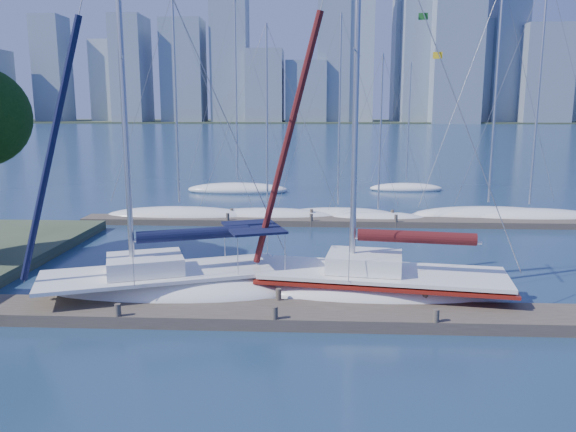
{
  "coord_description": "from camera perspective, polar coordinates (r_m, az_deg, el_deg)",
  "views": [
    {
      "loc": [
        1.24,
        -17.55,
        6.85
      ],
      "look_at": [
        0.17,
        4.0,
        2.76
      ],
      "focal_mm": 35.0,
      "sensor_mm": 36.0,
      "label": 1
    }
  ],
  "objects": [
    {
      "name": "ground",
      "position": [
        18.88,
        -1.15,
        -10.55
      ],
      "size": [
        700.0,
        700.0,
        0.0
      ],
      "primitive_type": "plane",
      "color": "#17314B",
      "rests_on": "ground"
    },
    {
      "name": "near_dock",
      "position": [
        18.81,
        -1.15,
        -9.98
      ],
      "size": [
        26.0,
        2.0,
        0.4
      ],
      "primitive_type": "cube",
      "color": "#443B32",
      "rests_on": "ground"
    },
    {
      "name": "far_dock",
      "position": [
        34.22,
        4.06,
        -0.55
      ],
      "size": [
        30.0,
        1.8,
        0.36
      ],
      "primitive_type": "cube",
      "color": "#443B32",
      "rests_on": "ground"
    },
    {
      "name": "far_shore",
      "position": [
        337.62,
        2.67,
        9.54
      ],
      "size": [
        800.0,
        100.0,
        1.5
      ],
      "primitive_type": "cube",
      "color": "#38472D",
      "rests_on": "ground"
    },
    {
      "name": "sailboat_navy",
      "position": [
        20.94,
        -12.5,
        -5.39
      ],
      "size": [
        9.81,
        6.06,
        15.22
      ],
      "rotation": [
        0.0,
        0.0,
        0.35
      ],
      "color": "white",
      "rests_on": "ground"
    },
    {
      "name": "sailboat_maroon",
      "position": [
        20.66,
        9.53,
        -5.4
      ],
      "size": [
        9.78,
        4.44,
        15.72
      ],
      "rotation": [
        0.0,
        0.0,
        -0.15
      ],
      "color": "white",
      "rests_on": "ground"
    },
    {
      "name": "bg_boat_0",
      "position": [
        36.09,
        -10.91,
        0.04
      ],
      "size": [
        9.73,
        3.98,
        13.98
      ],
      "rotation": [
        0.0,
        0.0,
        -0.16
      ],
      "color": "white",
      "rests_on": "ground"
    },
    {
      "name": "bg_boat_1",
      "position": [
        35.46,
        -2.08,
        -0.01
      ],
      "size": [
        8.65,
        2.51,
        12.27
      ],
      "rotation": [
        0.0,
        0.0,
        -0.03
      ],
      "color": "white",
      "rests_on": "ground"
    },
    {
      "name": "bg_boat_2",
      "position": [
        36.11,
        5.08,
        0.13
      ],
      "size": [
        7.81,
        2.41,
        12.92
      ],
      "rotation": [
        0.0,
        0.0,
        0.05
      ],
      "color": "white",
      "rests_on": "ground"
    },
    {
      "name": "bg_boat_3",
      "position": [
        35.21,
        9.12,
        -0.27
      ],
      "size": [
        6.18,
        2.0,
        10.42
      ],
      "rotation": [
        0.0,
        0.0,
        0.02
      ],
      "color": "white",
      "rests_on": "ground"
    },
    {
      "name": "bg_boat_4",
      "position": [
        37.65,
        19.62,
        0.05
      ],
      "size": [
        10.02,
        5.3,
        14.77
      ],
      "rotation": [
        0.0,
        0.0,
        0.3
      ],
      "color": "white",
      "rests_on": "ground"
    },
    {
      "name": "bg_boat_5",
      "position": [
        38.07,
        23.24,
        -0.08
      ],
      "size": [
        9.23,
        2.49,
        15.29
      ],
      "rotation": [
        0.0,
        0.0,
        -0.01
      ],
      "color": "white",
      "rests_on": "ground"
    },
    {
      "name": "bg_boat_6",
      "position": [
        47.64,
        -5.13,
        2.77
      ],
      "size": [
        8.64,
        2.99,
        16.05
      ],
      "rotation": [
        0.0,
        0.0,
        -0.07
      ],
      "color": "white",
      "rests_on": "ground"
    },
    {
      "name": "bg_boat_7",
      "position": [
        49.57,
        11.91,
        2.81
      ],
      "size": [
        6.41,
        2.69,
        11.07
      ],
      "rotation": [
        0.0,
        0.0,
        0.12
      ],
      "color": "white",
      "rests_on": "ground"
    },
    {
      "name": "skyline",
      "position": [
        309.96,
        6.28,
        15.94
      ],
      "size": [
        503.76,
        51.31,
        105.45
      ],
      "color": "gray",
      "rests_on": "ground"
    }
  ]
}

